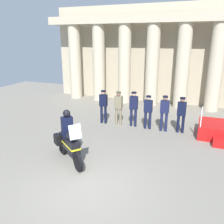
# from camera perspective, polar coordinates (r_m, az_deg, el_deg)

# --- Properties ---
(ground_plane) EXTENTS (28.00, 28.00, 0.00)m
(ground_plane) POSITION_cam_1_polar(r_m,az_deg,el_deg) (7.45, -6.86, -17.29)
(ground_plane) COLOR gray
(colonnade_backdrop) EXTENTS (14.45, 1.68, 6.33)m
(colonnade_backdrop) POSITION_cam_1_polar(r_m,az_deg,el_deg) (15.97, 10.10, 13.28)
(colonnade_backdrop) COLOR #B6AB91
(colonnade_backdrop) RESTS_ON ground_plane
(officer_in_row_0) EXTENTS (0.38, 0.24, 1.72)m
(officer_in_row_0) POSITION_cam_1_polar(r_m,az_deg,el_deg) (12.08, -2.07, 1.92)
(officer_in_row_0) COLOR black
(officer_in_row_0) RESTS_ON ground_plane
(officer_in_row_1) EXTENTS (0.38, 0.24, 1.71)m
(officer_in_row_1) POSITION_cam_1_polar(r_m,az_deg,el_deg) (11.85, 1.56, 1.56)
(officer_in_row_1) COLOR #7A7056
(officer_in_row_1) RESTS_ON ground_plane
(officer_in_row_2) EXTENTS (0.38, 0.24, 1.74)m
(officer_in_row_2) POSITION_cam_1_polar(r_m,az_deg,el_deg) (11.69, 5.20, 1.38)
(officer_in_row_2) COLOR #141938
(officer_in_row_2) RESTS_ON ground_plane
(officer_in_row_3) EXTENTS (0.38, 0.24, 1.64)m
(officer_in_row_3) POSITION_cam_1_polar(r_m,az_deg,el_deg) (11.45, 8.63, 0.60)
(officer_in_row_3) COLOR #141938
(officer_in_row_3) RESTS_ON ground_plane
(officer_in_row_4) EXTENTS (0.38, 0.24, 1.71)m
(officer_in_row_4) POSITION_cam_1_polar(r_m,az_deg,el_deg) (11.27, 12.45, 0.34)
(officer_in_row_4) COLOR #191E42
(officer_in_row_4) RESTS_ON ground_plane
(officer_in_row_5) EXTENTS (0.38, 0.24, 1.68)m
(officer_in_row_5) POSITION_cam_1_polar(r_m,az_deg,el_deg) (11.29, 16.29, -0.04)
(officer_in_row_5) COLOR black
(officer_in_row_5) RESTS_ON ground_plane
(motorcycle_with_rider) EXTENTS (1.72, 1.38, 1.90)m
(motorcycle_with_rider) POSITION_cam_1_polar(r_m,az_deg,el_deg) (8.53, -10.37, -6.63)
(motorcycle_with_rider) COLOR black
(motorcycle_with_rider) RESTS_ON ground_plane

